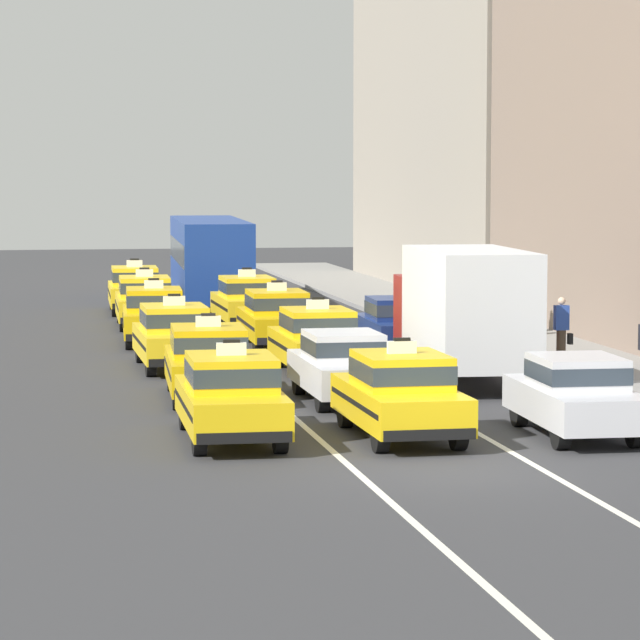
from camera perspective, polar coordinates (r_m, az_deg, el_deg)
The scene contains 22 objects.
ground_plane at distance 28.95m, azimuth 4.38°, elevation -5.12°, with size 160.00×160.00×0.00m, color #353538.
lane_stripe_left_center at distance 48.14m, azimuth -3.59°, elevation -0.97°, with size 0.14×80.00×0.01m, color silver.
lane_stripe_center_right at distance 48.63m, azimuth 0.15°, elevation -0.90°, with size 0.14×80.00×0.01m, color silver.
sidewalk_curb at distance 45.23m, azimuth 8.33°, elevation -1.33°, with size 4.00×90.00×0.15m, color gray.
taxi_left_nearest at distance 31.72m, azimuth -3.06°, elevation -2.59°, with size 1.92×4.60×1.96m.
taxi_left_second at distance 37.43m, azimuth -3.84°, elevation -1.40°, with size 2.05×4.65×1.96m.
taxi_left_third at distance 43.25m, azimuth -5.01°, elevation -0.52°, with size 1.85×4.57×1.96m.
taxi_left_fourth at distance 49.43m, azimuth -5.69°, elevation 0.19°, with size 2.06×4.65×1.96m.
taxi_left_fifth at distance 54.74m, azimuth -6.01°, elevation 0.67°, with size 1.97×4.62×1.96m.
taxi_left_sixth at distance 60.21m, azimuth -6.35°, elevation 1.08°, with size 1.97×4.62×1.96m.
taxi_center_nearest at distance 32.03m, azimuth 2.76°, elevation -2.52°, with size 1.86×4.58×1.96m.
sedan_center_second at distance 36.93m, azimuth 0.78°, elevation -1.53°, with size 1.78×4.31×1.58m.
taxi_center_third at distance 41.98m, azimuth -0.10°, elevation -0.67°, with size 1.85×4.57×1.96m.
taxi_center_fourth at distance 48.23m, azimuth -1.50°, elevation 0.09°, with size 1.89×4.59×1.96m.
taxi_center_fifth at distance 54.47m, azimuth -2.52°, elevation 0.67°, with size 1.85×4.57×1.96m.
bus_center_sixth at distance 64.19m, azimuth -3.79°, elevation 2.20°, with size 3.05×11.31×3.22m.
sedan_right_nearest at distance 32.59m, azimuth 8.74°, elevation -2.49°, with size 1.89×4.35×1.58m.
box_truck_right_second at distance 40.39m, azimuth 4.90°, elevation 0.36°, with size 2.54×7.06×3.27m.
sedan_right_third at distance 46.69m, azimuth 2.67°, elevation -0.12°, with size 1.88×4.35×1.58m.
pedestrian_mid_block at distance 51.50m, azimuth 6.88°, elevation 0.47°, with size 0.47×0.24×1.62m.
pedestrian_by_storefront at distance 50.25m, azimuth 6.61°, elevation 0.32°, with size 0.36×0.24×1.54m.
pedestrian_trailing at distance 42.95m, azimuth 8.26°, elevation -0.38°, with size 0.47×0.24×1.76m.
Camera 1 is at (-7.34, -27.52, 5.18)m, focal length 93.68 mm.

